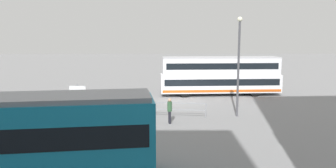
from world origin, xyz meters
The scene contains 7 objects.
ground_plane centered at (0.00, 0.00, 0.00)m, with size 160.00×160.00×0.00m, color gray.
double_decker_bus centered at (-4.44, -3.25, 1.96)m, with size 11.96×2.97×3.83m.
pedestrian_near_railing centered at (4.82, 4.39, 1.01)m, with size 0.38×0.38×1.75m.
pedestrian_crossing centered at (0.82, 7.39, 1.00)m, with size 0.38×0.38×1.72m.
pedestrian_railing centered at (1.98, 5.45, 0.74)m, with size 7.68×1.00×1.08m.
info_sign centered at (7.38, 5.79, 1.71)m, with size 1.19×0.15×2.44m.
street_lamp centered at (-4.19, 5.48, 4.20)m, with size 0.36×0.36×7.22m.
Camera 1 is at (1.26, 28.46, 5.83)m, focal length 34.26 mm.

